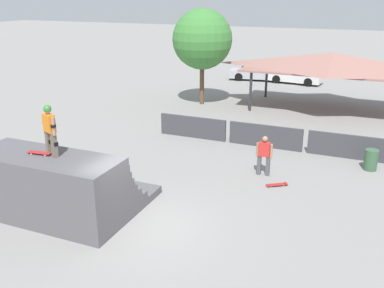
% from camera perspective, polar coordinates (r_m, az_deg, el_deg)
% --- Properties ---
extents(ground_plane, '(160.00, 160.00, 0.00)m').
position_cam_1_polar(ground_plane, '(13.34, -6.71, -10.94)').
color(ground_plane, gray).
extents(quarter_pipe_ramp, '(4.77, 3.87, 2.10)m').
position_cam_1_polar(quarter_pipe_ramp, '(14.32, -17.52, -5.49)').
color(quarter_pipe_ramp, '#565459').
rests_on(quarter_pipe_ramp, ground).
extents(skater_on_deck, '(0.67, 0.39, 1.58)m').
position_cam_1_polar(skater_on_deck, '(13.25, -18.46, 2.15)').
color(skater_on_deck, '#6B6051').
rests_on(skater_on_deck, quarter_pipe_ramp).
extents(skateboard_on_deck, '(0.81, 0.28, 0.09)m').
position_cam_1_polar(skateboard_on_deck, '(13.75, -19.56, -1.10)').
color(skateboard_on_deck, silver).
rests_on(skateboard_on_deck, quarter_pipe_ramp).
extents(bystander_walking, '(0.64, 0.24, 1.59)m').
position_cam_1_polar(bystander_walking, '(16.69, 9.60, -1.27)').
color(bystander_walking, '#4C4C51').
rests_on(bystander_walking, ground).
extents(skateboard_on_ground, '(0.77, 0.62, 0.09)m').
position_cam_1_polar(skateboard_on_ground, '(16.14, 11.34, -5.32)').
color(skateboard_on_ground, green).
rests_on(skateboard_on_ground, ground).
extents(barrier_fence, '(10.61, 0.12, 1.05)m').
position_cam_1_polar(barrier_fence, '(19.88, 9.74, 1.04)').
color(barrier_fence, '#3D3D42').
rests_on(barrier_fence, ground).
extents(pavilion_shelter, '(10.22, 4.68, 3.45)m').
position_cam_1_polar(pavilion_shelter, '(26.79, 18.29, 10.33)').
color(pavilion_shelter, '#2D2D33').
rests_on(pavilion_shelter, ground).
extents(tree_beside_pavilion, '(3.67, 3.67, 5.89)m').
position_cam_1_polar(tree_beside_pavilion, '(26.88, 1.38, 13.78)').
color(tree_beside_pavilion, brown).
rests_on(tree_beside_pavilion, ground).
extents(trash_bin, '(0.52, 0.52, 0.85)m').
position_cam_1_polar(trash_bin, '(18.54, 22.75, -1.96)').
color(trash_bin, '#385B3D').
rests_on(trash_bin, ground).
extents(parked_car_silver, '(4.26, 2.26, 1.27)m').
position_cam_1_polar(parked_car_silver, '(35.67, 8.39, 9.42)').
color(parked_car_silver, '#A8AAAF').
rests_on(parked_car_silver, ground).
extents(parked_car_white, '(4.27, 2.13, 1.27)m').
position_cam_1_polar(parked_car_white, '(34.93, 13.56, 8.88)').
color(parked_car_white, silver).
rests_on(parked_car_white, ground).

